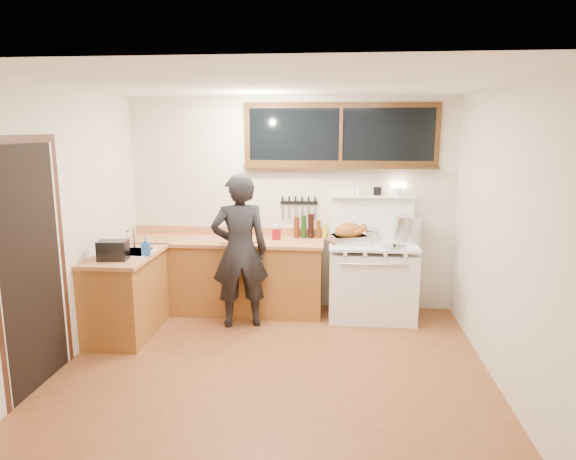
# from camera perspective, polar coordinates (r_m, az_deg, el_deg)

# --- Properties ---
(ground_plane) EXTENTS (4.00, 3.50, 0.02)m
(ground_plane) POSITION_cam_1_polar(r_m,az_deg,el_deg) (5.07, -1.53, -14.87)
(ground_plane) COLOR brown
(room_shell) EXTENTS (4.10, 3.60, 2.65)m
(room_shell) POSITION_cam_1_polar(r_m,az_deg,el_deg) (4.59, -1.64, 4.09)
(room_shell) COLOR beige
(room_shell) RESTS_ON ground
(counter_back) EXTENTS (2.44, 0.64, 1.00)m
(counter_back) POSITION_cam_1_polar(r_m,az_deg,el_deg) (6.37, -7.14, -4.96)
(counter_back) COLOR brown
(counter_back) RESTS_ON ground
(counter_left) EXTENTS (0.64, 1.09, 0.90)m
(counter_left) POSITION_cam_1_polar(r_m,az_deg,el_deg) (5.89, -17.54, -6.78)
(counter_left) COLOR brown
(counter_left) RESTS_ON ground
(sink_unit) EXTENTS (0.50, 0.45, 0.37)m
(sink_unit) POSITION_cam_1_polar(r_m,az_deg,el_deg) (5.85, -17.30, -2.88)
(sink_unit) COLOR white
(sink_unit) RESTS_ON counter_left
(vintage_stove) EXTENTS (1.02, 0.74, 1.58)m
(vintage_stove) POSITION_cam_1_polar(r_m,az_deg,el_deg) (6.20, 9.32, -5.36)
(vintage_stove) COLOR white
(vintage_stove) RESTS_ON ground
(back_window) EXTENTS (2.32, 0.13, 0.77)m
(back_window) POSITION_cam_1_polar(r_m,az_deg,el_deg) (6.24, 5.88, 9.73)
(back_window) COLOR black
(back_window) RESTS_ON room_shell
(left_doorway) EXTENTS (0.02, 1.04, 2.17)m
(left_doorway) POSITION_cam_1_polar(r_m,az_deg,el_deg) (4.85, -26.54, -3.49)
(left_doorway) COLOR black
(left_doorway) RESTS_ON ground
(knife_strip) EXTENTS (0.46, 0.03, 0.28)m
(knife_strip) POSITION_cam_1_polar(r_m,az_deg,el_deg) (6.33, 1.21, 2.95)
(knife_strip) COLOR black
(knife_strip) RESTS_ON room_shell
(man) EXTENTS (0.72, 0.57, 1.75)m
(man) POSITION_cam_1_polar(r_m,az_deg,el_deg) (5.77, -5.37, -2.33)
(man) COLOR black
(man) RESTS_ON ground
(soap_bottle) EXTENTS (0.11, 0.11, 0.20)m
(soap_bottle) POSITION_cam_1_polar(r_m,az_deg,el_deg) (5.61, -15.51, -1.75)
(soap_bottle) COLOR #2151A5
(soap_bottle) RESTS_ON counter_left
(toaster) EXTENTS (0.31, 0.23, 0.20)m
(toaster) POSITION_cam_1_polar(r_m,az_deg,el_deg) (5.53, -18.86, -2.14)
(toaster) COLOR black
(toaster) RESTS_ON counter_left
(cutting_board) EXTENTS (0.51, 0.44, 0.14)m
(cutting_board) POSITION_cam_1_polar(r_m,az_deg,el_deg) (6.15, -5.50, -0.71)
(cutting_board) COLOR #B27447
(cutting_board) RESTS_ON counter_back
(roast_turkey) EXTENTS (0.51, 0.44, 0.25)m
(roast_turkey) POSITION_cam_1_polar(r_m,az_deg,el_deg) (6.01, 6.80, -0.55)
(roast_turkey) COLOR silver
(roast_turkey) RESTS_ON vintage_stove
(stockpot) EXTENTS (0.38, 0.38, 0.31)m
(stockpot) POSITION_cam_1_polar(r_m,az_deg,el_deg) (6.24, 13.21, 0.15)
(stockpot) COLOR silver
(stockpot) RESTS_ON vintage_stove
(saucepan) EXTENTS (0.22, 0.31, 0.13)m
(saucepan) POSITION_cam_1_polar(r_m,az_deg,el_deg) (6.25, 9.28, -0.50)
(saucepan) COLOR silver
(saucepan) RESTS_ON vintage_stove
(pot_lid) EXTENTS (0.27, 0.27, 0.04)m
(pot_lid) POSITION_cam_1_polar(r_m,az_deg,el_deg) (5.90, 11.73, -1.83)
(pot_lid) COLOR silver
(pot_lid) RESTS_ON vintage_stove
(coffee_tin) EXTENTS (0.10, 0.08, 0.13)m
(coffee_tin) POSITION_cam_1_polar(r_m,az_deg,el_deg) (6.19, -1.30, -0.47)
(coffee_tin) COLOR maroon
(coffee_tin) RESTS_ON counter_back
(pitcher) EXTENTS (0.10, 0.10, 0.16)m
(pitcher) POSITION_cam_1_polar(r_m,az_deg,el_deg) (6.30, -1.42, -0.14)
(pitcher) COLOR white
(pitcher) RESTS_ON counter_back
(bottle_cluster) EXTENTS (0.41, 0.07, 0.30)m
(bottle_cluster) POSITION_cam_1_polar(r_m,az_deg,el_deg) (6.27, 2.33, 0.28)
(bottle_cluster) COLOR black
(bottle_cluster) RESTS_ON counter_back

